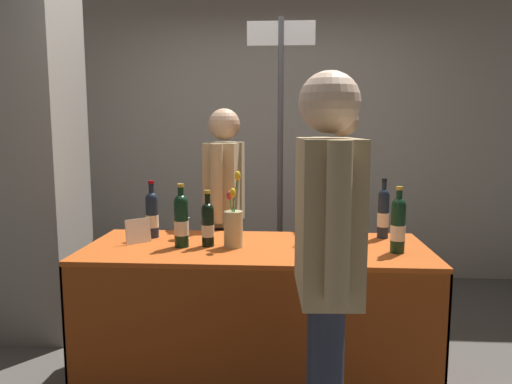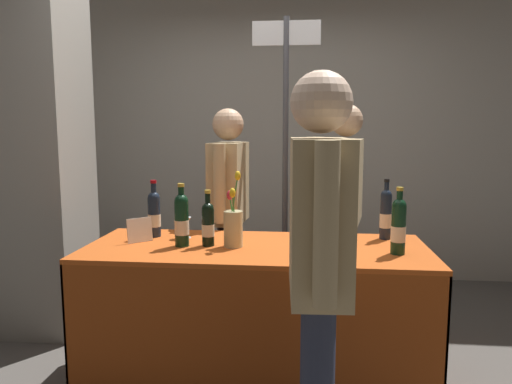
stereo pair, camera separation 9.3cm
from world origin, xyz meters
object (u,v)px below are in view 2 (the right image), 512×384
wine_glass_near_vendor (185,223)px  flower_vase (233,226)px  tasting_table (256,288)px  vendor_presenter (229,201)px  booth_signpost (285,137)px  display_bottle_0 (182,219)px  taster_foreground_right (319,250)px  concrete_pillar (39,115)px  featured_wine_bottle (316,217)px

wine_glass_near_vendor → flower_vase: 0.36m
tasting_table → vendor_presenter: size_ratio=1.20×
vendor_presenter → booth_signpost: 0.69m
display_bottle_0 → taster_foreground_right: size_ratio=0.21×
concrete_pillar → featured_wine_bottle: concrete_pillar is taller
featured_wine_bottle → display_bottle_0: size_ratio=0.97×
flower_vase → taster_foreground_right: taster_foreground_right is taller
display_bottle_0 → featured_wine_bottle: bearing=13.7°
featured_wine_bottle → tasting_table: bearing=-157.5°
vendor_presenter → taster_foreground_right: (0.58, -1.49, 0.05)m
tasting_table → vendor_presenter: vendor_presenter is taller
booth_signpost → display_bottle_0: bearing=-115.1°
featured_wine_bottle → vendor_presenter: size_ratio=0.22×
featured_wine_bottle → concrete_pillar: bearing=166.5°
concrete_pillar → tasting_table: bearing=-20.7°
wine_glass_near_vendor → tasting_table: bearing=-19.0°
tasting_table → wine_glass_near_vendor: (-0.44, 0.15, 0.33)m
flower_vase → booth_signpost: (0.24, 1.09, 0.46)m
display_bottle_0 → concrete_pillar: bearing=151.3°
featured_wine_bottle → vendor_presenter: (-0.59, 0.55, -0.00)m
wine_glass_near_vendor → taster_foreground_right: taster_foreground_right is taller
concrete_pillar → wine_glass_near_vendor: concrete_pillar is taller
featured_wine_bottle → display_bottle_0: 0.76m
booth_signpost → vendor_presenter: bearing=-134.4°
featured_wine_bottle → display_bottle_0: display_bottle_0 is taller
concrete_pillar → booth_signpost: size_ratio=1.36×
tasting_table → taster_foreground_right: (0.32, -0.81, 0.43)m
concrete_pillar → display_bottle_0: bearing=-28.7°
booth_signpost → wine_glass_near_vendor: bearing=-121.1°
wine_glass_near_vendor → booth_signpost: booth_signpost is taller
featured_wine_bottle → booth_signpost: (-0.22, 0.93, 0.43)m
concrete_pillar → tasting_table: 1.93m
flower_vase → booth_signpost: size_ratio=0.19×
featured_wine_bottle → wine_glass_near_vendor: featured_wine_bottle is taller
concrete_pillar → booth_signpost: concrete_pillar is taller
vendor_presenter → taster_foreground_right: taster_foreground_right is taller
concrete_pillar → taster_foreground_right: bearing=-36.8°
featured_wine_bottle → taster_foreground_right: size_ratio=0.21×
concrete_pillar → wine_glass_near_vendor: size_ratio=24.38×
featured_wine_bottle → wine_glass_near_vendor: (-0.77, 0.01, -0.06)m
display_bottle_0 → booth_signpost: size_ratio=0.16×
tasting_table → featured_wine_bottle: featured_wine_bottle is taller
tasting_table → flower_vase: flower_vase is taller
featured_wine_bottle → flower_vase: (-0.45, -0.16, -0.03)m
display_bottle_0 → wine_glass_near_vendor: (-0.03, 0.19, -0.06)m
wine_glass_near_vendor → flower_vase: (0.31, -0.18, 0.03)m
taster_foreground_right → booth_signpost: booth_signpost is taller
flower_vase → vendor_presenter: 0.72m
flower_vase → taster_foreground_right: size_ratio=0.25×
concrete_pillar → taster_foreground_right: size_ratio=1.86×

